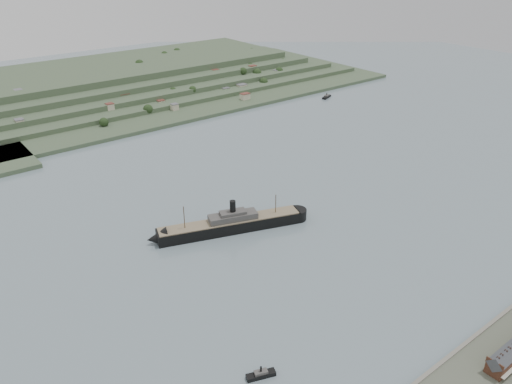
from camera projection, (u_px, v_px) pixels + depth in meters
ground at (302, 215)px, 368.51m from camera, size 1400.00×1400.00×0.00m
far_peninsula at (115, 85)px, 655.47m from camera, size 760.00×309.00×30.00m
steamship at (226, 225)px, 344.88m from camera, size 111.22×47.99×27.58m
tugboat at (261, 374)px, 230.57m from camera, size 14.36×8.19×6.27m
ferry_east at (327, 97)px, 641.82m from camera, size 18.65×11.45×6.78m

